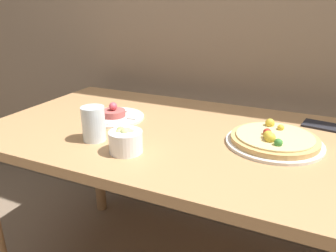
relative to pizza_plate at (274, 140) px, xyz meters
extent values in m
cube|color=#AD7F51|center=(-0.32, -0.02, -0.03)|extent=(1.48, 0.82, 0.03)
cylinder|color=#AD7F51|center=(-1.00, 0.33, -0.41)|extent=(0.06, 0.06, 0.72)
cylinder|color=silver|center=(0.00, 0.00, -0.01)|extent=(0.32, 0.32, 0.01)
cylinder|color=tan|center=(0.00, 0.00, 0.00)|extent=(0.29, 0.29, 0.02)
cylinder|color=#E0C684|center=(0.00, 0.00, 0.01)|extent=(0.26, 0.26, 0.01)
sphere|color=gold|center=(0.01, 0.06, 0.02)|extent=(0.02, 0.02, 0.02)
sphere|color=#B22D23|center=(-0.02, 0.00, 0.02)|extent=(0.03, 0.03, 0.03)
sphere|color=#387F33|center=(0.02, -0.08, 0.02)|extent=(0.03, 0.03, 0.03)
sphere|color=gold|center=(-0.03, 0.09, 0.03)|extent=(0.03, 0.03, 0.03)
sphere|color=gold|center=(-0.01, -0.06, 0.03)|extent=(0.04, 0.04, 0.04)
sphere|color=gold|center=(-0.02, -0.04, 0.03)|extent=(0.03, 0.03, 0.03)
cylinder|color=silver|center=(-0.63, -0.01, -0.01)|extent=(0.25, 0.25, 0.01)
cylinder|color=#B2514C|center=(-0.63, -0.01, 0.01)|extent=(0.10, 0.10, 0.03)
sphere|color=#DB4C5B|center=(-0.63, -0.01, 0.04)|extent=(0.03, 0.03, 0.03)
cube|color=white|center=(-0.55, -0.01, 0.00)|extent=(0.04, 0.02, 0.01)
cube|color=white|center=(-0.61, 0.08, 0.00)|extent=(0.03, 0.04, 0.01)
cube|color=white|center=(-0.70, 0.04, 0.00)|extent=(0.04, 0.04, 0.01)
cube|color=white|center=(-0.70, -0.06, 0.00)|extent=(0.04, 0.04, 0.01)
cube|color=white|center=(-0.61, -0.09, 0.00)|extent=(0.03, 0.04, 0.01)
cylinder|color=white|center=(-0.42, -0.26, 0.02)|extent=(0.11, 0.11, 0.07)
sphere|color=#B7BC70|center=(-0.42, -0.25, 0.05)|extent=(0.03, 0.03, 0.03)
sphere|color=#B7BC70|center=(-0.42, -0.26, 0.05)|extent=(0.03, 0.03, 0.03)
sphere|color=#B7BC70|center=(-0.40, -0.25, 0.05)|extent=(0.02, 0.02, 0.02)
sphere|color=#B7BC70|center=(-0.44, -0.26, 0.05)|extent=(0.02, 0.02, 0.02)
sphere|color=#A3B25B|center=(-0.44, -0.25, 0.05)|extent=(0.03, 0.03, 0.03)
sphere|color=#B7BC70|center=(-0.42, -0.26, 0.05)|extent=(0.03, 0.03, 0.03)
cylinder|color=silver|center=(-0.57, -0.22, 0.04)|extent=(0.08, 0.08, 0.12)
cube|color=black|center=(0.15, 0.25, -0.01)|extent=(0.16, 0.11, 0.01)
camera|label=1|loc=(0.10, -1.06, 0.43)|focal=35.00mm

